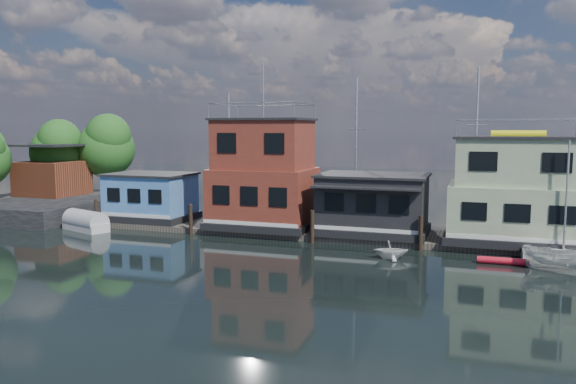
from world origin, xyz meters
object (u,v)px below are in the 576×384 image
(houseboat_blue, at_px, (151,197))
(red_kayak, at_px, (503,261))
(houseboat_red, at_px, (264,176))
(houseboat_green, at_px, (515,192))
(houseboat_dark, at_px, (373,204))
(day_sailer, at_px, (563,254))
(tarp_runabout, at_px, (86,222))
(motorboat, at_px, (556,258))
(dinghy_white, at_px, (390,250))

(houseboat_blue, bearing_deg, red_kayak, -10.95)
(houseboat_red, xyz_separation_m, houseboat_green, (17.00, 0.00, -0.55))
(houseboat_red, xyz_separation_m, houseboat_dark, (8.00, -0.02, -1.69))
(day_sailer, relative_size, tarp_runabout, 1.62)
(houseboat_red, bearing_deg, houseboat_green, 0.00)
(motorboat, xyz_separation_m, day_sailer, (0.64, 2.42, -0.26))
(houseboat_red, relative_size, red_kayak, 4.33)
(houseboat_dark, xyz_separation_m, houseboat_green, (9.00, 0.02, 1.13))
(houseboat_red, relative_size, houseboat_green, 1.41)
(houseboat_blue, height_order, dinghy_white, houseboat_blue)
(houseboat_red, relative_size, day_sailer, 1.72)
(houseboat_green, height_order, red_kayak, houseboat_green)
(houseboat_dark, xyz_separation_m, red_kayak, (8.22, -4.96, -2.22))
(houseboat_green, xyz_separation_m, red_kayak, (-0.78, -4.98, -3.35))
(motorboat, bearing_deg, houseboat_dark, 74.54)
(day_sailer, bearing_deg, houseboat_blue, 172.62)
(motorboat, distance_m, tarp_runabout, 31.60)
(red_kayak, height_order, tarp_runabout, tarp_runabout)
(houseboat_red, distance_m, dinghy_white, 12.07)
(houseboat_red, height_order, motorboat, houseboat_red)
(houseboat_green, bearing_deg, day_sailer, -50.52)
(red_kayak, xyz_separation_m, day_sailer, (3.28, 1.94, 0.21))
(houseboat_green, bearing_deg, motorboat, -71.19)
(houseboat_blue, xyz_separation_m, houseboat_green, (26.50, 0.00, 1.34))
(houseboat_red, relative_size, dinghy_white, 5.78)
(houseboat_green, bearing_deg, houseboat_red, -180.00)
(houseboat_blue, xyz_separation_m, tarp_runabout, (-3.20, -3.83, -1.60))
(houseboat_blue, height_order, houseboat_dark, houseboat_dark)
(houseboat_blue, bearing_deg, day_sailer, -5.98)
(houseboat_dark, xyz_separation_m, motorboat, (10.86, -5.44, -1.74))
(houseboat_red, distance_m, houseboat_green, 17.01)
(houseboat_red, bearing_deg, dinghy_white, -29.15)
(houseboat_blue, bearing_deg, tarp_runabout, -129.83)
(houseboat_red, distance_m, tarp_runabout, 13.72)
(houseboat_green, relative_size, red_kayak, 3.06)
(houseboat_blue, distance_m, houseboat_dark, 17.50)
(houseboat_dark, relative_size, motorboat, 2.12)
(houseboat_green, xyz_separation_m, dinghy_white, (-6.93, -5.62, -3.01))
(houseboat_dark, height_order, dinghy_white, houseboat_dark)
(houseboat_dark, relative_size, red_kayak, 2.70)
(motorboat, bearing_deg, day_sailer, -3.73)
(motorboat, bearing_deg, houseboat_blue, 90.26)
(houseboat_red, xyz_separation_m, tarp_runabout, (-12.70, -3.83, -3.50))
(houseboat_dark, distance_m, red_kayak, 9.85)
(houseboat_dark, xyz_separation_m, tarp_runabout, (-20.70, -3.81, -1.81))
(houseboat_green, bearing_deg, red_kayak, -98.90)
(day_sailer, bearing_deg, motorboat, -106.28)
(red_kayak, relative_size, motorboat, 0.79)
(day_sailer, distance_m, tarp_runabout, 32.21)
(houseboat_dark, xyz_separation_m, dinghy_white, (2.07, -5.60, -1.88))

